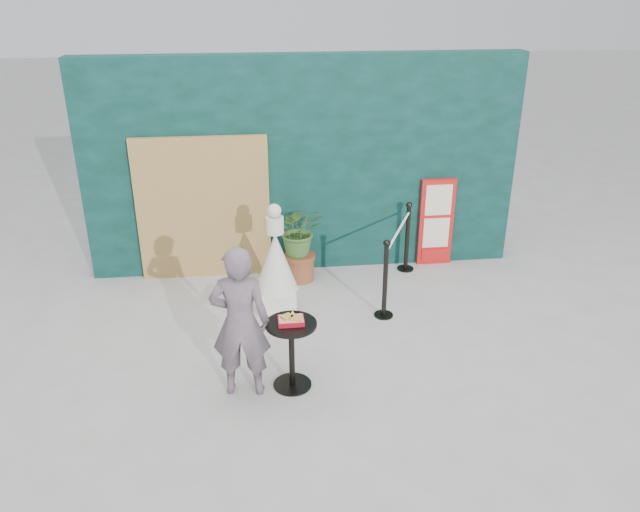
{
  "coord_description": "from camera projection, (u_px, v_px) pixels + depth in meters",
  "views": [
    {
      "loc": [
        -0.75,
        -5.21,
        3.91
      ],
      "look_at": [
        0.0,
        1.2,
        1.0
      ],
      "focal_mm": 35.0,
      "sensor_mm": 36.0,
      "label": 1
    }
  ],
  "objects": [
    {
      "name": "back_wall",
      "position": [
        304.0,
        166.0,
        8.64
      ],
      "size": [
        6.0,
        0.3,
        3.0
      ],
      "primitive_type": "cube",
      "color": "black",
      "rests_on": "ground"
    },
    {
      "name": "stanchion_barrier",
      "position": [
        397.0,
        258.0,
        8.27
      ],
      "size": [
        0.84,
        1.54,
        1.03
      ],
      "color": "black",
      "rests_on": "ground"
    },
    {
      "name": "bamboo_fence",
      "position": [
        204.0,
        209.0,
        8.51
      ],
      "size": [
        1.8,
        0.08,
        2.0
      ],
      "primitive_type": "cube",
      "color": "tan",
      "rests_on": "ground"
    },
    {
      "name": "cafe_table",
      "position": [
        292.0,
        345.0,
        6.31
      ],
      "size": [
        0.52,
        0.52,
        0.75
      ],
      "color": "black",
      "rests_on": "ground"
    },
    {
      "name": "food_basket",
      "position": [
        291.0,
        320.0,
        6.2
      ],
      "size": [
        0.26,
        0.19,
        0.11
      ],
      "color": "#A81121",
      "rests_on": "cafe_table"
    },
    {
      "name": "ground",
      "position": [
        334.0,
        392.0,
        6.41
      ],
      "size": [
        60.0,
        60.0,
        0.0
      ],
      "primitive_type": "plane",
      "color": "#ADAAA5",
      "rests_on": "ground"
    },
    {
      "name": "woman",
      "position": [
        240.0,
        322.0,
        6.1
      ],
      "size": [
        0.63,
        0.45,
        1.62
      ],
      "primitive_type": "imported",
      "rotation": [
        0.0,
        0.0,
        3.04
      ],
      "color": "slate",
      "rests_on": "ground"
    },
    {
      "name": "statue",
      "position": [
        276.0,
        267.0,
        7.83
      ],
      "size": [
        0.55,
        0.55,
        1.4
      ],
      "color": "white",
      "rests_on": "ground"
    },
    {
      "name": "menu_board",
      "position": [
        436.0,
        222.0,
        9.02
      ],
      "size": [
        0.5,
        0.07,
        1.3
      ],
      "color": "red",
      "rests_on": "ground"
    },
    {
      "name": "planter",
      "position": [
        299.0,
        237.0,
        8.53
      ],
      "size": [
        0.65,
        0.57,
        1.11
      ],
      "color": "brown",
      "rests_on": "ground"
    }
  ]
}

